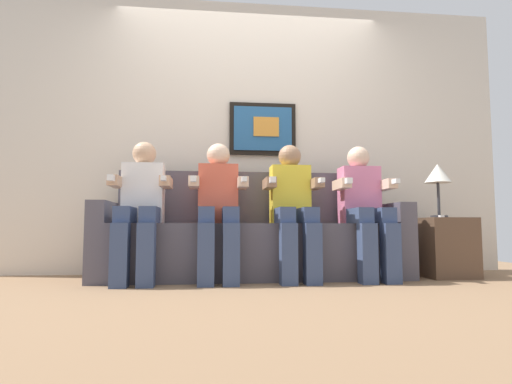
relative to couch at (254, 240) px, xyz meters
The scene contains 10 objects.
ground_plane 0.45m from the couch, 90.00° to the right, with size 6.42×6.42×0.00m, color #8C6B4C.
back_wall_assembly 1.08m from the couch, 89.59° to the left, with size 4.94×0.10×2.60m.
couch is the anchor object (origin of this frame).
person_leftmost 0.96m from the couch, 169.33° to the right, with size 0.46×0.56×1.11m.
person_left_center 0.45m from the couch, 150.53° to the right, with size 0.46×0.56×1.11m.
person_right_center 0.45m from the couch, 29.48° to the right, with size 0.46×0.56×1.11m.
person_rightmost 0.96m from the couch, 10.67° to the right, with size 0.46×0.56×1.11m.
side_table_right 1.62m from the couch, ahead, with size 0.40×0.40×0.50m.
table_lamp 1.67m from the couch, ahead, with size 0.22×0.22×0.46m.
spare_remote_on_table 1.57m from the couch, ahead, with size 0.04×0.13×0.02m, color white.
Camera 1 is at (-0.36, -3.16, 0.42)m, focal length 29.42 mm.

